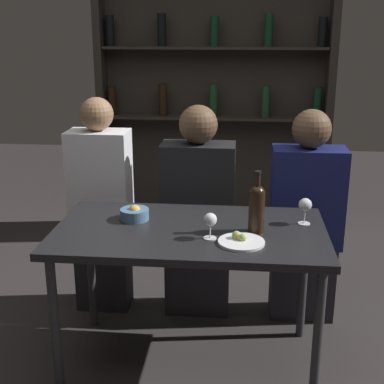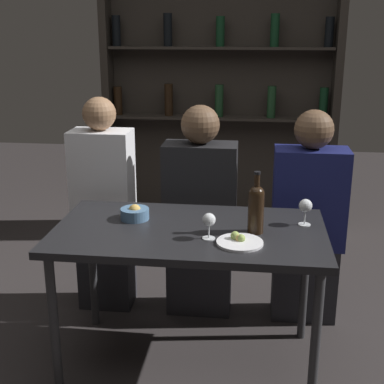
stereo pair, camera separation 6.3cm
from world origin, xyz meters
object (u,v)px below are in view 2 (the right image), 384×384
at_px(seated_person_right, 308,223).
at_px(food_plate_0, 239,241).
at_px(seated_person_left, 104,211).
at_px(wine_glass_0, 209,221).
at_px(seated_person_center, 200,218).
at_px(snack_bowl, 135,213).
at_px(wine_glass_1, 305,207).
at_px(wine_bottle, 256,207).

bearing_deg(seated_person_right, food_plate_0, -117.70).
bearing_deg(seated_person_left, food_plate_0, -40.36).
relative_size(wine_glass_0, seated_person_center, 0.10).
relative_size(snack_bowl, seated_person_center, 0.11).
xyz_separation_m(food_plate_0, seated_person_left, (-0.82, 0.70, -0.14)).
height_order(wine_glass_0, food_plate_0, wine_glass_0).
relative_size(wine_glass_1, seated_person_center, 0.11).
bearing_deg(wine_glass_0, wine_bottle, 26.04).
relative_size(wine_glass_1, seated_person_left, 0.10).
distance_m(wine_bottle, seated_person_center, 0.70).
bearing_deg(seated_person_center, wine_glass_0, -80.49).
xyz_separation_m(wine_bottle, seated_person_right, (0.30, 0.56, -0.28)).
relative_size(food_plate_0, snack_bowl, 1.47).
xyz_separation_m(wine_bottle, wine_glass_0, (-0.21, -0.10, -0.04)).
xyz_separation_m(wine_glass_0, wine_glass_1, (0.44, 0.23, 0.01)).
height_order(food_plate_0, seated_person_left, seated_person_left).
height_order(food_plate_0, seated_person_center, seated_person_center).
distance_m(wine_glass_1, seated_person_center, 0.74).
relative_size(wine_bottle, seated_person_center, 0.24).
height_order(wine_glass_0, snack_bowl, wine_glass_0).
xyz_separation_m(wine_bottle, snack_bowl, (-0.60, 0.11, -0.10)).
relative_size(snack_bowl, seated_person_right, 0.12).
distance_m(food_plate_0, seated_person_right, 0.80).
bearing_deg(wine_bottle, seated_person_right, 61.92).
relative_size(wine_glass_1, food_plate_0, 0.63).
relative_size(wine_bottle, seated_person_left, 0.23).
height_order(seated_person_left, seated_person_center, seated_person_left).
xyz_separation_m(wine_glass_0, seated_person_left, (-0.68, 0.66, -0.21)).
height_order(wine_bottle, wine_glass_1, wine_bottle).
height_order(wine_glass_1, seated_person_center, seated_person_center).
height_order(wine_bottle, seated_person_left, seated_person_left).
xyz_separation_m(wine_glass_1, seated_person_left, (-1.13, 0.43, -0.22)).
bearing_deg(snack_bowl, wine_glass_1, 1.37).
bearing_deg(food_plate_0, snack_bowl, 154.79).
height_order(wine_glass_0, wine_glass_1, wine_glass_1).
bearing_deg(seated_person_right, seated_person_left, 180.00).
distance_m(wine_glass_1, seated_person_right, 0.50).
height_order(wine_glass_0, seated_person_left, seated_person_left).
xyz_separation_m(snack_bowl, seated_person_left, (-0.29, 0.45, -0.16)).
relative_size(seated_person_center, seated_person_right, 1.01).
distance_m(food_plate_0, snack_bowl, 0.58).
bearing_deg(food_plate_0, wine_glass_0, 164.67).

